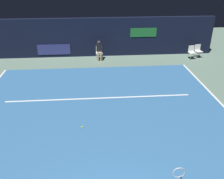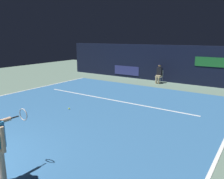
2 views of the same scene
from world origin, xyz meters
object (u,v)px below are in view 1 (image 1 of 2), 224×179
object	(u,v)px
courtside_chair_near	(192,52)
line_judge_on_chair	(99,50)
tennis_ball	(82,127)
courtside_chair_far	(198,50)

from	to	relation	value
courtside_chair_near	line_judge_on_chair	bearing A→B (deg)	177.38
line_judge_on_chair	tennis_ball	xyz separation A→B (m)	(-0.94, -7.78, -0.64)
line_judge_on_chair	courtside_chair_near	bearing A→B (deg)	-2.62
line_judge_on_chair	courtside_chair_near	distance (m)	6.22
tennis_ball	line_judge_on_chair	bearing A→B (deg)	83.12
courtside_chair_far	tennis_ball	bearing A→B (deg)	-134.82
tennis_ball	courtside_chair_near	bearing A→B (deg)	46.34
courtside_chair_far	tennis_ball	xyz separation A→B (m)	(-7.70, -7.75, -0.46)
courtside_chair_near	courtside_chair_far	world-z (taller)	same
line_judge_on_chair	courtside_chair_far	bearing A→B (deg)	-0.27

